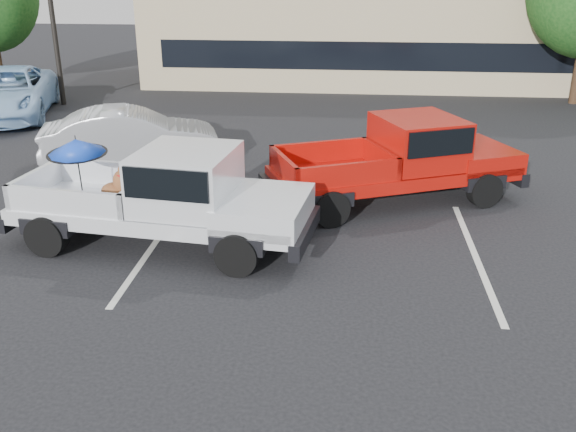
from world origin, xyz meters
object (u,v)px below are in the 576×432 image
at_px(silver_pickup, 175,193).
at_px(red_pickup, 410,156).
at_px(blue_suv, 7,93).
at_px(silver_sedan, 131,137).

distance_m(silver_pickup, red_pickup, 5.39).
bearing_deg(silver_pickup, red_pickup, 40.25).
distance_m(silver_pickup, blue_suv, 13.01).
height_order(red_pickup, blue_suv, red_pickup).
bearing_deg(red_pickup, blue_suv, 128.50).
bearing_deg(red_pickup, silver_pickup, -170.19).
bearing_deg(silver_pickup, silver_sedan, 123.88).
distance_m(red_pickup, blue_suv, 14.71).
xyz_separation_m(red_pickup, blue_suv, (-12.96, 6.96, -0.20)).
distance_m(silver_sedan, blue_suv, 7.77).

